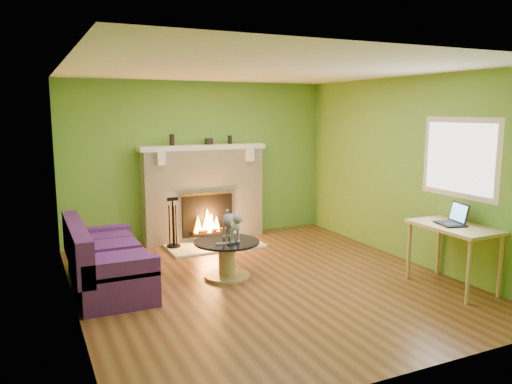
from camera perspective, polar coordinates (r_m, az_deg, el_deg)
floor at (r=6.39m, az=1.04°, el=-10.16°), size 5.00×5.00×0.00m
ceiling at (r=6.04m, az=1.11°, el=13.78°), size 5.00×5.00×0.00m
wall_back at (r=8.38m, az=-6.49°, el=3.57°), size 5.00×0.00×5.00m
wall_front at (r=4.02m, az=16.98°, el=-2.98°), size 5.00×0.00×5.00m
wall_left at (r=5.48m, az=-20.53°, el=0.03°), size 0.00×5.00×5.00m
wall_right at (r=7.35m, az=17.05°, el=2.42°), size 0.00×5.00×5.00m
window_frame at (r=6.68m, az=22.26°, el=3.64°), size 0.00×1.20×1.20m
window_pane at (r=6.67m, az=22.21°, el=3.64°), size 0.00×1.06×1.06m
fireplace at (r=8.28m, az=-6.01°, el=-0.18°), size 2.10×0.46×1.58m
hearth at (r=7.97m, az=-4.70°, el=-6.12°), size 1.50×0.75×0.03m
mantel at (r=8.17m, az=-6.06°, el=5.11°), size 2.10×0.28×0.08m
sofa at (r=6.36m, az=-16.98°, el=-7.68°), size 0.86×1.81×0.81m
coffee_table at (r=6.48m, az=-3.36°, el=-7.34°), size 0.84×0.84×0.48m
desk at (r=6.43m, az=21.69°, el=-4.38°), size 0.61×1.05×0.77m
cat at (r=6.45m, az=-2.89°, el=-3.72°), size 0.26×0.65×0.40m
remote_silver at (r=6.28m, az=-3.82°, el=-5.89°), size 0.17×0.06×0.02m
remote_black at (r=6.27m, az=-2.59°, el=-5.91°), size 0.17×0.08×0.02m
laptop at (r=6.40m, az=21.36°, el=-2.37°), size 0.38×0.41×0.26m
fire_tools at (r=7.82m, az=-9.46°, el=-3.42°), size 0.21×0.21×0.79m
mantel_vase_left at (r=8.04m, az=-9.58°, el=5.90°), size 0.08×0.08×0.18m
mantel_vase_right at (r=8.36m, az=-2.99°, el=6.00°), size 0.07×0.07×0.14m
mantel_box at (r=8.23m, az=-5.40°, el=5.78°), size 0.12×0.08×0.10m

